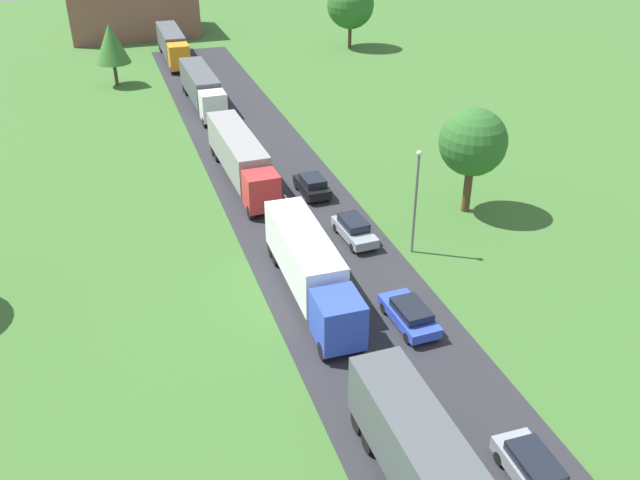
# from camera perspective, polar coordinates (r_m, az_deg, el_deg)

# --- Properties ---
(road) EXTENTS (10.00, 140.00, 0.06)m
(road) POSITION_cam_1_polar(r_m,az_deg,el_deg) (35.99, 6.86, -11.08)
(road) COLOR #2B2B30
(road) RESTS_ON ground
(lane_marking_centre) EXTENTS (0.16, 120.39, 0.01)m
(lane_marking_centre) POSITION_cam_1_polar(r_m,az_deg,el_deg) (33.36, 9.87, -15.32)
(lane_marking_centre) COLOR white
(lane_marking_centre) RESTS_ON road
(truck_second) EXTENTS (2.64, 12.54, 3.72)m
(truck_second) POSITION_cam_1_polar(r_m,az_deg,el_deg) (40.16, -0.86, -2.23)
(truck_second) COLOR blue
(truck_second) RESTS_ON road
(truck_third) EXTENTS (2.81, 14.36, 3.67)m
(truck_third) POSITION_cam_1_polar(r_m,az_deg,el_deg) (55.46, -6.70, 7.03)
(truck_third) COLOR red
(truck_third) RESTS_ON road
(truck_fourth) EXTENTS (2.67, 13.60, 3.59)m
(truck_fourth) POSITION_cam_1_polar(r_m,az_deg,el_deg) (73.73, -9.91, 12.57)
(truck_fourth) COLOR white
(truck_fourth) RESTS_ON road
(truck_fifth) EXTENTS (2.56, 13.84, 3.65)m
(truck_fifth) POSITION_cam_1_polar(r_m,az_deg,el_deg) (92.24, -12.31, 15.83)
(truck_fifth) COLOR orange
(truck_fifth) RESTS_ON road
(car_second) EXTENTS (1.90, 4.53, 1.46)m
(car_second) POSITION_cam_1_polar(r_m,az_deg,el_deg) (31.43, 17.74, -18.14)
(car_second) COLOR #8C939E
(car_second) RESTS_ON road
(car_third) EXTENTS (2.07, 4.47, 1.40)m
(car_third) POSITION_cam_1_polar(r_m,az_deg,el_deg) (38.83, 7.57, -6.20)
(car_third) COLOR blue
(car_third) RESTS_ON road
(car_fourth) EXTENTS (1.96, 4.45, 1.53)m
(car_fourth) POSITION_cam_1_polar(r_m,az_deg,el_deg) (46.84, 2.90, 0.91)
(car_fourth) COLOR #8C939E
(car_fourth) RESTS_ON road
(car_fifth) EXTENTS (2.01, 4.00, 1.58)m
(car_fifth) POSITION_cam_1_polar(r_m,az_deg,el_deg) (53.07, -0.65, 4.63)
(car_fifth) COLOR black
(car_fifth) RESTS_ON road
(lamppost_second) EXTENTS (0.36, 0.36, 7.35)m
(lamppost_second) POSITION_cam_1_polar(r_m,az_deg,el_deg) (44.29, 8.07, 3.64)
(lamppost_second) COLOR slate
(lamppost_second) RESTS_ON ground
(tree_oak) EXTENTS (6.37, 6.37, 8.88)m
(tree_oak) POSITION_cam_1_polar(r_m,az_deg,el_deg) (96.53, 2.58, 19.19)
(tree_oak) COLOR #513823
(tree_oak) RESTS_ON ground
(tree_birch) EXTENTS (4.91, 4.91, 7.96)m
(tree_birch) POSITION_cam_1_polar(r_m,az_deg,el_deg) (50.08, 12.76, 8.01)
(tree_birch) COLOR #513823
(tree_birch) RESTS_ON ground
(tree_elm) EXTENTS (3.97, 3.97, 6.96)m
(tree_elm) POSITION_cam_1_polar(r_m,az_deg,el_deg) (82.83, -17.18, 15.51)
(tree_elm) COLOR #513823
(tree_elm) RESTS_ON ground
(distant_building) EXTENTS (17.80, 12.26, 6.94)m
(distant_building) POSITION_cam_1_polar(r_m,az_deg,el_deg) (108.39, -15.51, 18.19)
(distant_building) COLOR brown
(distant_building) RESTS_ON ground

